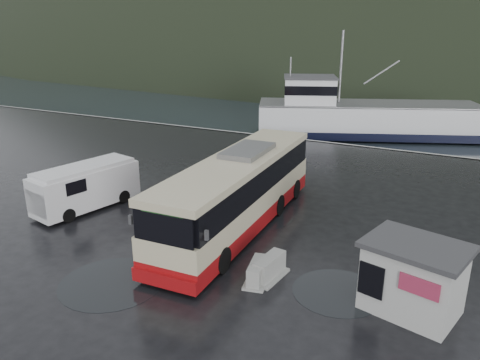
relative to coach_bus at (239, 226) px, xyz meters
The scene contains 13 objects.
ground 2.79m from the coach_bus, 126.04° to the right, with size 160.00×160.00×0.00m, color black.
harbor_water 107.75m from the coach_bus, 90.87° to the left, with size 300.00×180.00×0.02m, color black.
quay_edge 17.82m from the coach_bus, 95.29° to the left, with size 160.00×0.60×1.50m, color #999993.
coach_bus is the anchor object (origin of this frame).
white_van 8.16m from the coach_bus, 169.76° to the right, with size 1.93×5.58×2.33m, color silver, non-canonical shape.
waste_bin_left 2.34m from the coach_bus, 77.08° to the right, with size 1.14×1.14×1.60m, color #16801B, non-canonical shape.
waste_bin_right 1.62m from the coach_bus, 99.47° to the right, with size 0.97×0.97×1.35m, color #16801B, non-canonical shape.
dome_tent 3.47m from the coach_bus, 91.69° to the right, with size 1.87×2.61×1.03m, color #2F2F1C, non-canonical shape.
ticket_kiosk 8.91m from the coach_bus, 23.45° to the right, with size 3.15×2.38×2.46m, color #B8B8B4, non-canonical shape.
jersey_barrier_a 4.85m from the coach_bus, 49.50° to the right, with size 0.86×1.73×0.86m, color #999993, non-canonical shape.
jersey_barrier_b 5.02m from the coach_bus, 55.50° to the right, with size 0.78×1.57×0.78m, color #999993, non-canonical shape.
fishing_trawler 27.43m from the coach_bus, 89.67° to the left, with size 24.53×5.39×9.81m, color silver, non-canonical shape.
puddles 5.10m from the coach_bus, 95.37° to the right, with size 16.53×15.16×0.01m.
Camera 1 is at (10.75, -15.86, 9.15)m, focal length 35.00 mm.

